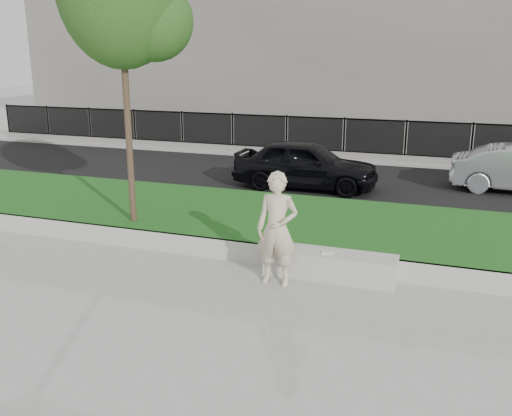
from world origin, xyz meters
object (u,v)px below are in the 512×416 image
at_px(stone_bench, 330,265).
at_px(car_dark, 306,164).
at_px(book, 327,253).
at_px(man, 277,229).

relative_size(stone_bench, car_dark, 0.56).
distance_m(stone_bench, book, 0.26).
distance_m(book, car_dark, 6.84).
height_order(man, book, man).
distance_m(stone_bench, man, 1.25).
relative_size(stone_bench, book, 11.62).
xyz_separation_m(man, car_dark, (-1.34, 6.97, -0.24)).
relative_size(man, book, 9.83).
relative_size(man, car_dark, 0.48).
bearing_deg(book, stone_bench, 53.51).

